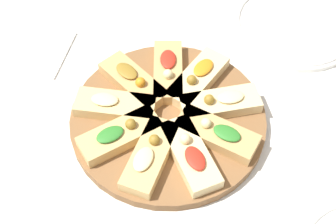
# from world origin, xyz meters

# --- Properties ---
(ground_plane) EXTENTS (3.00, 3.00, 0.00)m
(ground_plane) POSITION_xyz_m (0.00, 0.00, 0.00)
(ground_plane) COLOR silver
(serving_board) EXTENTS (0.34, 0.34, 0.02)m
(serving_board) POSITION_xyz_m (0.00, 0.00, 0.01)
(serving_board) COLOR brown
(serving_board) RESTS_ON ground_plane
(focaccia_slice_0) EXTENTS (0.14, 0.13, 0.04)m
(focaccia_slice_0) POSITION_xyz_m (0.07, -0.06, 0.03)
(focaccia_slice_0) COLOR tan
(focaccia_slice_0) RESTS_ON serving_board
(focaccia_slice_1) EXTENTS (0.14, 0.06, 0.04)m
(focaccia_slice_1) POSITION_xyz_m (0.09, -0.00, 0.03)
(focaccia_slice_1) COLOR tan
(focaccia_slice_1) RESTS_ON serving_board
(focaccia_slice_2) EXTENTS (0.14, 0.13, 0.04)m
(focaccia_slice_2) POSITION_xyz_m (0.07, 0.06, 0.03)
(focaccia_slice_2) COLOR #E5C689
(focaccia_slice_2) RESTS_ON serving_board
(focaccia_slice_3) EXTENTS (0.08, 0.15, 0.04)m
(focaccia_slice_3) POSITION_xyz_m (0.02, 0.09, 0.03)
(focaccia_slice_3) COLOR tan
(focaccia_slice_3) RESTS_ON serving_board
(focaccia_slice_4) EXTENTS (0.11, 0.15, 0.04)m
(focaccia_slice_4) POSITION_xyz_m (-0.05, 0.08, 0.03)
(focaccia_slice_4) COLOR #E5C689
(focaccia_slice_4) RESTS_ON serving_board
(focaccia_slice_5) EXTENTS (0.15, 0.09, 0.04)m
(focaccia_slice_5) POSITION_xyz_m (-0.09, 0.03, 0.03)
(focaccia_slice_5) COLOR #E5C689
(focaccia_slice_5) RESTS_ON serving_board
(focaccia_slice_6) EXTENTS (0.15, 0.09, 0.04)m
(focaccia_slice_6) POSITION_xyz_m (-0.09, -0.03, 0.03)
(focaccia_slice_6) COLOR tan
(focaccia_slice_6) RESTS_ON serving_board
(focaccia_slice_7) EXTENTS (0.11, 0.15, 0.04)m
(focaccia_slice_7) POSITION_xyz_m (-0.05, -0.08, 0.03)
(focaccia_slice_7) COLOR tan
(focaccia_slice_7) RESTS_ON serving_board
(focaccia_slice_8) EXTENTS (0.07, 0.15, 0.03)m
(focaccia_slice_8) POSITION_xyz_m (0.02, -0.09, 0.03)
(focaccia_slice_8) COLOR #DBB775
(focaccia_slice_8) RESTS_ON serving_board
(plate_left) EXTENTS (0.26, 0.26, 0.02)m
(plate_left) POSITION_xyz_m (-0.31, 0.18, 0.01)
(plate_left) COLOR white
(plate_left) RESTS_ON ground_plane
(napkin_stack) EXTENTS (0.14, 0.12, 0.01)m
(napkin_stack) POSITION_xyz_m (-0.09, -0.30, 0.00)
(napkin_stack) COLOR white
(napkin_stack) RESTS_ON ground_plane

